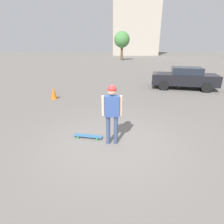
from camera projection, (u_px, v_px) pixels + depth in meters
name	position (u px, v px, depth m)	size (l,w,h in m)	color
ground_plane	(112.00, 143.00, 5.28)	(220.00, 220.00, 0.00)	slate
person	(112.00, 108.00, 4.89)	(0.25, 0.58, 1.78)	#38476B
skateboard	(88.00, 136.00, 5.56)	(0.38, 0.94, 0.08)	#336693
car_parked_near	(184.00, 78.00, 11.89)	(2.74, 4.50, 1.45)	black
tree_distant	(122.00, 40.00, 36.28)	(3.24, 3.24, 5.74)	brown
traffic_cone	(54.00, 93.00, 9.63)	(0.35, 0.35, 0.67)	orange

